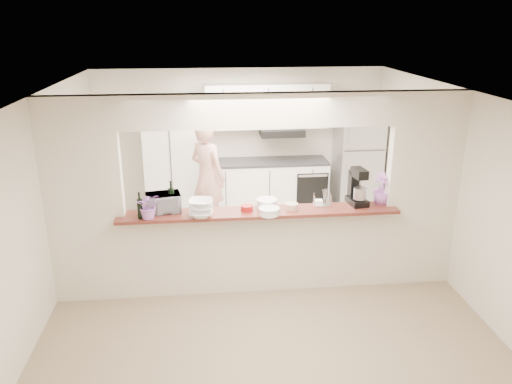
{
  "coord_description": "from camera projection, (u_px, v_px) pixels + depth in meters",
  "views": [
    {
      "loc": [
        -0.63,
        -5.63,
        3.3
      ],
      "look_at": [
        -0.0,
        0.3,
        1.21
      ],
      "focal_mm": 35.0,
      "sensor_mm": 36.0,
      "label": 1
    }
  ],
  "objects": [
    {
      "name": "wine_bottle_a",
      "position": [
        172.0,
        199.0,
        5.99
      ],
      "size": [
        0.08,
        0.08,
        0.38
      ],
      "color": "black",
      "rests_on": "bar_counter"
    },
    {
      "name": "toaster_oven",
      "position": [
        163.0,
        203.0,
        5.98
      ],
      "size": [
        0.45,
        0.34,
        0.22
      ],
      "primitive_type": "imported",
      "rotation": [
        0.0,
        0.0,
        0.17
      ],
      "color": "#A8A7AC",
      "rests_on": "bar_counter"
    },
    {
      "name": "tan_bowl",
      "position": [
        292.0,
        206.0,
        6.08
      ],
      "size": [
        0.15,
        0.15,
        0.07
      ],
      "primitive_type": "cylinder",
      "color": "tan",
      "rests_on": "bar_counter"
    },
    {
      "name": "person",
      "position": [
        208.0,
        178.0,
        7.88
      ],
      "size": [
        0.78,
        0.77,
        1.82
      ],
      "primitive_type": "imported",
      "rotation": [
        0.0,
        0.0,
        2.37
      ],
      "color": "tan",
      "rests_on": "floor"
    },
    {
      "name": "floor",
      "position": [
        259.0,
        288.0,
        6.44
      ],
      "size": [
        6.0,
        6.0,
        0.0
      ],
      "primitive_type": "plane",
      "color": "gray",
      "rests_on": "ground"
    },
    {
      "name": "partition",
      "position": [
        259.0,
        179.0,
        5.95
      ],
      "size": [
        5.0,
        0.15,
        2.5
      ],
      "color": "beige",
      "rests_on": "floor"
    },
    {
      "name": "stand_mixer",
      "position": [
        357.0,
        188.0,
        6.19
      ],
      "size": [
        0.24,
        0.34,
        0.47
      ],
      "color": "black",
      "rests_on": "bar_counter"
    },
    {
      "name": "utensil_caddy",
      "position": [
        323.0,
        199.0,
        6.18
      ],
      "size": [
        0.24,
        0.16,
        0.21
      ],
      "color": "silver",
      "rests_on": "bar_counter"
    },
    {
      "name": "tile_overlay",
      "position": [
        248.0,
        238.0,
        7.89
      ],
      "size": [
        5.0,
        2.9,
        0.01
      ],
      "primitive_type": "cube",
      "color": "beige",
      "rests_on": "floor"
    },
    {
      "name": "serving_bowls",
      "position": [
        201.0,
        209.0,
        5.82
      ],
      "size": [
        0.31,
        0.31,
        0.21
      ],
      "primitive_type": "imported",
      "rotation": [
        0.0,
        0.0,
        -0.11
      ],
      "color": "white",
      "rests_on": "bar_counter"
    },
    {
      "name": "flower_right",
      "position": [
        382.0,
        189.0,
        6.21
      ],
      "size": [
        0.23,
        0.23,
        0.39
      ],
      "primitive_type": "imported",
      "rotation": [
        0.0,
        0.0,
        0.05
      ],
      "color": "#BC71D3",
      "rests_on": "bar_counter"
    },
    {
      "name": "bar_counter",
      "position": [
        259.0,
        248.0,
        6.24
      ],
      "size": [
        3.4,
        0.38,
        1.09
      ],
      "color": "beige",
      "rests_on": "floor"
    },
    {
      "name": "wine_bottle_b",
      "position": [
        140.0,
        208.0,
        5.76
      ],
      "size": [
        0.06,
        0.06,
        0.32
      ],
      "color": "black",
      "rests_on": "bar_counter"
    },
    {
      "name": "plate_stack_b",
      "position": [
        269.0,
        211.0,
        5.9
      ],
      "size": [
        0.25,
        0.25,
        0.09
      ],
      "color": "white",
      "rests_on": "bar_counter"
    },
    {
      "name": "plate_stack_a",
      "position": [
        267.0,
        204.0,
        6.1
      ],
      "size": [
        0.25,
        0.25,
        0.12
      ],
      "color": "white",
      "rests_on": "bar_counter"
    },
    {
      "name": "refrigerator",
      "position": [
        357.0,
        164.0,
        8.85
      ],
      "size": [
        0.75,
        0.7,
        1.7
      ],
      "primitive_type": "cube",
      "color": "#AFAFB4",
      "rests_on": "floor"
    },
    {
      "name": "kitchen_cabinets",
      "position": [
        231.0,
        159.0,
        8.66
      ],
      "size": [
        3.15,
        0.62,
        2.25
      ],
      "color": "white",
      "rests_on": "floor"
    },
    {
      "name": "flower_left",
      "position": [
        149.0,
        206.0,
        5.76
      ],
      "size": [
        0.31,
        0.28,
        0.31
      ],
      "primitive_type": "imported",
      "rotation": [
        0.0,
        0.0,
        0.13
      ],
      "color": "#CB6BAC",
      "rests_on": "bar_counter"
    },
    {
      "name": "red_bowl",
      "position": [
        247.0,
        208.0,
        6.02
      ],
      "size": [
        0.15,
        0.15,
        0.07
      ],
      "primitive_type": "cylinder",
      "color": "maroon",
      "rests_on": "bar_counter"
    }
  ]
}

